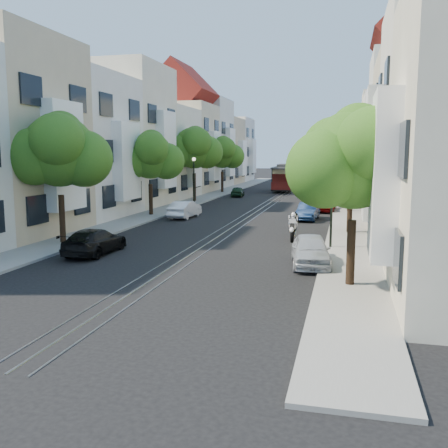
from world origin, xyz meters
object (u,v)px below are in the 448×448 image
Objects in this scene: tree_e_a at (356,162)px; cable_car at (284,177)px; tree_e_c at (351,154)px; tree_e_d at (351,151)px; parked_car_w_near at (95,241)px; parked_car_e_mid at (308,211)px; tree_w_b at (151,157)px; tree_w_d at (223,153)px; tree_w_c at (195,149)px; parked_car_w_far at (238,192)px; parked_car_w_mid at (185,209)px; parked_car_e_far at (323,204)px; tree_e_b at (353,152)px; lamp_west at (194,174)px; sportbike_rider at (293,225)px; parked_car_e_near at (311,250)px; lamp_east at (332,191)px; tree_w_a at (60,152)px.

tree_e_a is 0.79× the size of cable_car.
tree_e_d reaches higher than tree_e_c.
tree_e_d is 33.22m from parked_car_w_near.
cable_car reaches higher than parked_car_e_mid.
tree_w_d is (0.00, 22.00, 0.20)m from tree_w_b.
tree_w_c is 2.22× the size of parked_car_w_far.
parked_car_w_mid reaches higher than parked_car_w_near.
cable_car is at bearing 107.03° from parked_car_e_far.
parked_car_w_far is (0.00, 18.04, -0.08)m from parked_car_w_mid.
tree_e_b is 0.84× the size of cable_car.
parked_car_w_near is at bearing -85.03° from lamp_west.
sportbike_rider is 6.08m from parked_car_e_near.
sportbike_rider reaches higher than parked_car_w_far.
lamp_east is 16.32m from parked_car_e_far.
parked_car_e_near is at bearing -61.47° from lamp_west.
sportbike_rider is (11.38, -7.94, -3.54)m from tree_w_b.
parked_car_w_mid is (2.74, -0.38, -3.78)m from tree_w_b.
tree_e_c is at bearing 90.00° from tree_e_a.
tree_w_c is 12.52m from parked_car_w_mid.
lamp_west is 19.32m from cable_car.
parked_car_w_mid is (-10.70, 9.59, -2.22)m from lamp_east.
parked_car_e_near is 0.93× the size of parked_car_w_near.
tree_e_c is at bearing -2.60° from parked_car_e_far.
tree_e_b is 1.00× the size of tree_w_a.
tree_e_a is 1.00× the size of tree_w_b.
tree_e_c is 4.55m from parked_car_e_far.
parked_car_w_near is 13.43m from parked_car_w_mid.
tree_w_d is (-14.40, 39.00, 0.20)m from tree_e_a.
tree_w_d reaches higher than parked_car_w_mid.
sportbike_rider is at bearing 95.44° from parked_car_e_near.
parked_car_w_mid is (-11.66, -17.38, -4.25)m from tree_e_d.
tree_e_d is (0.00, 22.00, 0.13)m from tree_e_b.
cable_car reaches higher than parked_car_e_far.
lamp_west reaches higher than parked_car_e_mid.
parked_car_e_mid is 5.58m from parked_car_e_far.
lamp_west is at bearing -74.25° from tree_w_c.
lamp_east is at bearing -67.20° from tree_w_d.
lamp_east is at bearing -160.48° from parked_car_w_near.
parked_car_w_near is at bearing -120.48° from tree_e_c.
parked_car_w_near is at bearing -83.70° from tree_w_c.
sportbike_rider is 11.48m from parked_car_w_mid.
parked_car_w_near is (-11.66, -19.81, -4.00)m from tree_e_c.
tree_e_a is 1.51× the size of lamp_east.
tree_w_d is at bearing -80.11° from parked_car_w_mid.
parked_car_w_near is (2.74, -1.81, -4.13)m from tree_w_a.
lamp_west is (-12.60, 18.00, 0.00)m from lamp_east.
tree_e_a is at bearing -90.00° from tree_e_d.
tree_w_a is (-14.40, -18.00, 0.13)m from tree_e_c.
tree_e_a is 1.96× the size of parked_car_w_far.
parked_car_e_mid is at bearing -96.24° from parked_car_e_far.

